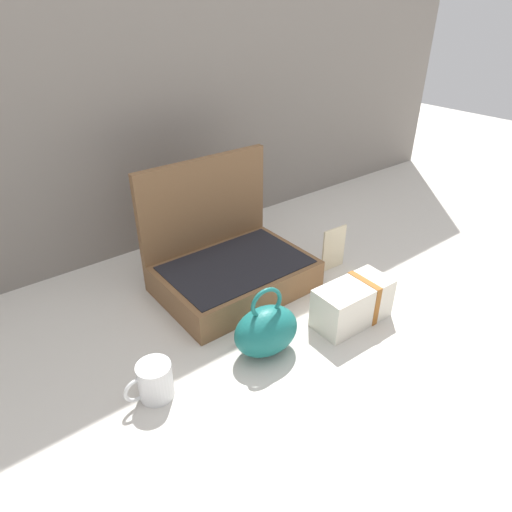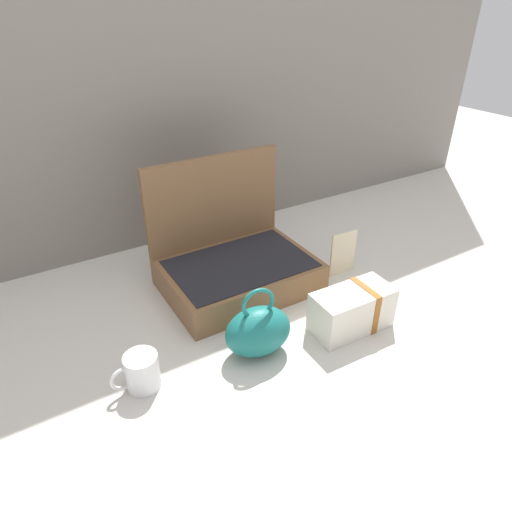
# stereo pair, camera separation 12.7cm
# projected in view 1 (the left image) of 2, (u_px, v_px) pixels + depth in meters

# --- Properties ---
(ground_plane) EXTENTS (6.00, 6.00, 0.00)m
(ground_plane) POSITION_uv_depth(u_px,v_px,m) (248.00, 308.00, 1.37)
(ground_plane) COLOR beige
(back_wall) EXTENTS (3.20, 0.06, 1.40)m
(back_wall) POSITION_uv_depth(u_px,v_px,m) (136.00, 44.00, 1.41)
(back_wall) COLOR gray
(back_wall) RESTS_ON ground_plane
(open_suitcase) EXTENTS (0.47, 0.34, 0.40)m
(open_suitcase) POSITION_uv_depth(u_px,v_px,m) (229.00, 263.00, 1.44)
(open_suitcase) COLOR brown
(open_suitcase) RESTS_ON ground_plane
(teal_pouch_handbag) EXTENTS (0.19, 0.14, 0.21)m
(teal_pouch_handbag) POSITION_uv_depth(u_px,v_px,m) (266.00, 330.00, 1.17)
(teal_pouch_handbag) COLOR #196B66
(teal_pouch_handbag) RESTS_ON ground_plane
(cream_toiletry_bag) EXTENTS (0.24, 0.12, 0.13)m
(cream_toiletry_bag) POSITION_uv_depth(u_px,v_px,m) (353.00, 303.00, 1.29)
(cream_toiletry_bag) COLOR silver
(cream_toiletry_bag) RESTS_ON ground_plane
(coffee_mug) EXTENTS (0.12, 0.08, 0.10)m
(coffee_mug) POSITION_uv_depth(u_px,v_px,m) (154.00, 381.00, 1.05)
(coffee_mug) COLOR silver
(coffee_mug) RESTS_ON ground_plane
(info_card_left) EXTENTS (0.10, 0.01, 0.16)m
(info_card_left) POSITION_uv_depth(u_px,v_px,m) (334.00, 248.00, 1.54)
(info_card_left) COLOR beige
(info_card_left) RESTS_ON ground_plane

